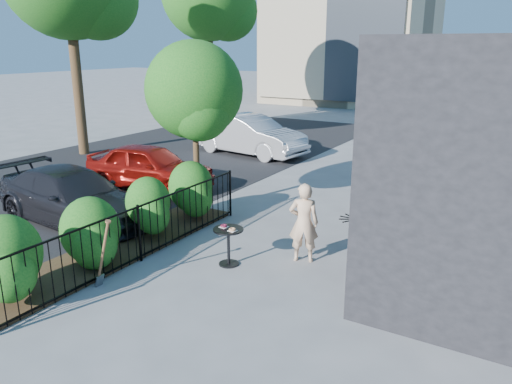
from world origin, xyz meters
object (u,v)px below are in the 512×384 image
Objects in this scene: woman at (304,223)px; car_red at (150,166)px; car_silver at (249,135)px; car_darkgrey at (73,197)px; shovel at (103,257)px; patio_tree at (195,96)px; cafe_table at (228,240)px.

woman reaches higher than car_red.
car_silver is 1.05× the size of car_darkgrey.
shovel is 10.74m from car_silver.
patio_tree is 0.95× the size of car_darkgrey.
patio_tree is at bearing -42.35° from car_darkgrey.
patio_tree is 4.05m from woman.
shovel is at bearing -124.32° from cafe_table.
patio_tree is 3.55m from car_darkgrey.
woman is 3.56m from shovel.
cafe_table is 0.17× the size of car_silver.
cafe_table is 4.28m from car_darkgrey.
woman is at bearing -118.40° from car_red.
patio_tree reaches higher than car_silver.
car_red is at bearing 125.30° from shovel.
car_red is 5.24m from car_silver.
shovel is (0.98, -3.87, -2.21)m from patio_tree.
woman reaches higher than car_darkgrey.
shovel is (-1.24, -1.82, 0.07)m from cafe_table.
patio_tree is 7.07m from car_silver.
car_silver is (-2.47, 6.30, -2.04)m from patio_tree.
car_red is at bearing 146.71° from cafe_table.
shovel is 3.60m from car_darkgrey.
woman is at bearing 49.09° from shovel.
car_red reaches higher than shovel.
patio_tree is 3.12× the size of shovel.
car_silver is at bearing 108.78° from shovel.
car_darkgrey is (0.45, -2.99, -0.02)m from car_red.
woman is (3.31, -1.18, -2.01)m from patio_tree.
car_silver is (0.03, 5.24, 0.10)m from car_red.
patio_tree reaches higher than woman.
shovel is at bearing 27.26° from woman.
woman is at bearing -77.64° from car_darkgrey.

